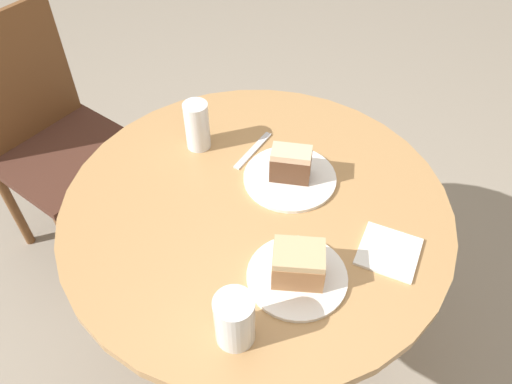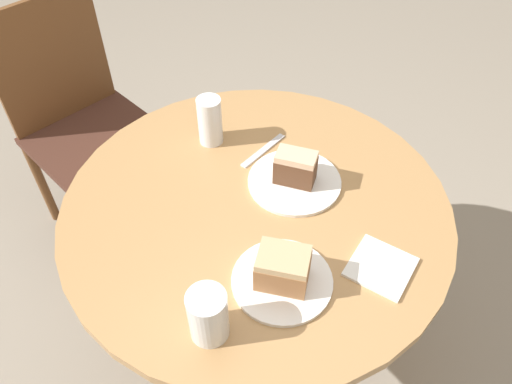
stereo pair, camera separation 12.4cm
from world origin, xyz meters
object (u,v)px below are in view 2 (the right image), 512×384
object	(u,v)px
cake_slice_far	(283,268)
glass_water	(208,317)
plate_near	(294,181)
chair	(83,121)
glass_lemonade	(210,123)
plate_far	(282,281)
cake_slice_near	(296,168)

from	to	relation	value
cake_slice_far	glass_water	distance (m)	0.19
plate_near	glass_water	size ratio (longest dim) A/B	1.95
chair	glass_water	size ratio (longest dim) A/B	7.20
plate_near	glass_lemonade	distance (m)	0.29
plate_far	glass_lemonade	world-z (taller)	glass_lemonade
plate_far	plate_near	bearing A→B (deg)	39.10
plate_far	glass_lemonade	distance (m)	0.52
chair	plate_near	bearing A→B (deg)	-81.30
cake_slice_near	cake_slice_far	distance (m)	0.31
cake_slice_far	glass_water	world-z (taller)	glass_water
chair	plate_far	distance (m)	1.14
chair	plate_near	xyz separation A→B (m)	(0.17, -0.91, 0.24)
chair	glass_water	distance (m)	1.16
glass_lemonade	glass_water	world-z (taller)	glass_lemonade
chair	plate_far	bearing A→B (deg)	-95.61
chair	plate_near	size ratio (longest dim) A/B	3.69
plate_far	glass_water	size ratio (longest dim) A/B	1.79
plate_near	cake_slice_near	world-z (taller)	cake_slice_near
plate_near	cake_slice_far	xyz separation A→B (m)	(-0.24, -0.20, 0.05)
cake_slice_far	glass_lemonade	size ratio (longest dim) A/B	0.99
chair	glass_lemonade	distance (m)	0.71
chair	cake_slice_far	world-z (taller)	chair
chair	cake_slice_near	distance (m)	0.97
plate_far	glass_water	world-z (taller)	glass_water
plate_near	plate_far	distance (m)	0.31
plate_near	glass_lemonade	size ratio (longest dim) A/B	1.73
plate_far	cake_slice_far	bearing A→B (deg)	180.00
plate_near	cake_slice_far	distance (m)	0.32
plate_far	glass_lemonade	xyz separation A→B (m)	(0.19, 0.48, 0.06)
cake_slice_far	glass_lemonade	xyz separation A→B (m)	(0.19, 0.48, 0.01)
chair	glass_lemonade	size ratio (longest dim) A/B	6.39
cake_slice_near	glass_water	xyz separation A→B (m)	(-0.43, -0.18, -0.00)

